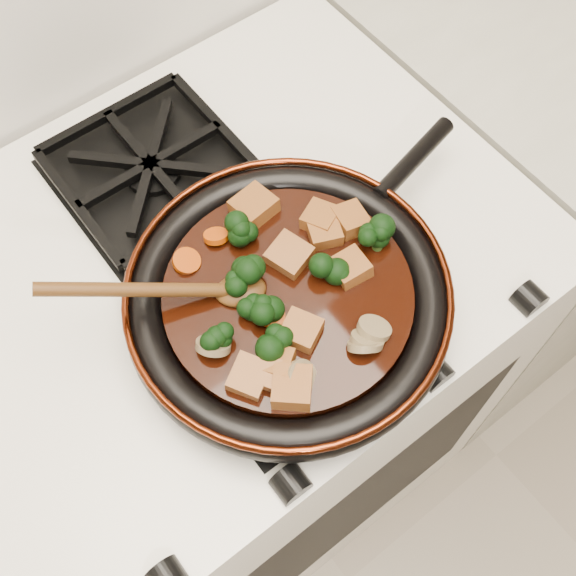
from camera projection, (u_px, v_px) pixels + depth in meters
stove at (238, 381)px, 1.27m from camera, size 0.76×0.60×0.90m
burner_grate_front at (285, 328)px, 0.81m from camera, size 0.23×0.23×0.03m
burner_grate_back at (152, 169)px, 0.92m from camera, size 0.23×0.23×0.03m
skillet at (289, 298)px, 0.80m from camera, size 0.48×0.36×0.05m
braising_sauce at (288, 297)px, 0.79m from camera, size 0.27×0.27×0.02m
tofu_cube_0 at (289, 256)px, 0.79m from camera, size 0.05×0.05×0.03m
tofu_cube_1 at (350, 268)px, 0.79m from camera, size 0.04×0.04×0.03m
tofu_cube_2 at (276, 376)px, 0.73m from camera, size 0.05×0.05×0.02m
tofu_cube_3 at (276, 363)px, 0.74m from camera, size 0.05×0.05×0.03m
tofu_cube_4 at (301, 331)px, 0.75m from camera, size 0.05×0.05×0.02m
tofu_cube_5 at (324, 233)px, 0.81m from camera, size 0.05×0.05×0.02m
tofu_cube_6 at (351, 220)px, 0.82m from camera, size 0.04×0.05×0.03m
tofu_cube_7 at (254, 207)px, 0.82m from camera, size 0.05×0.05×0.03m
tofu_cube_8 at (320, 218)px, 0.82m from camera, size 0.05×0.05×0.03m
tofu_cube_9 at (292, 387)px, 0.72m from camera, size 0.06×0.06×0.03m
tofu_cube_10 at (249, 377)px, 0.73m from camera, size 0.05×0.05×0.02m
broccoli_floret_0 at (238, 234)px, 0.80m from camera, size 0.06×0.06×0.06m
broccoli_floret_1 at (243, 278)px, 0.77m from camera, size 0.07×0.07×0.07m
broccoli_floret_2 at (257, 308)px, 0.76m from camera, size 0.07×0.08×0.06m
broccoli_floret_3 at (274, 343)px, 0.74m from camera, size 0.09×0.09×0.06m
broccoli_floret_4 at (379, 242)px, 0.80m from camera, size 0.07×0.07×0.06m
broccoli_floret_5 at (335, 274)px, 0.78m from camera, size 0.07×0.07×0.07m
broccoli_floret_6 at (219, 342)px, 0.74m from camera, size 0.08×0.08×0.06m
carrot_coin_0 at (278, 365)px, 0.74m from camera, size 0.03×0.03×0.02m
carrot_coin_1 at (187, 261)px, 0.79m from camera, size 0.03×0.03×0.02m
carrot_coin_2 at (295, 382)px, 0.73m from camera, size 0.03×0.03×0.01m
carrot_coin_3 at (216, 236)px, 0.81m from camera, size 0.03×0.03×0.02m
carrot_coin_4 at (272, 315)px, 0.76m from camera, size 0.03×0.03×0.02m
mushroom_slice_0 at (367, 340)px, 0.75m from camera, size 0.05×0.05×0.03m
mushroom_slice_1 at (301, 377)px, 0.73m from camera, size 0.05×0.05×0.03m
mushroom_slice_2 at (213, 346)px, 0.75m from camera, size 0.05×0.05×0.03m
mushroom_slice_3 at (374, 328)px, 0.75m from camera, size 0.05×0.05×0.02m
mushroom_slice_4 at (363, 346)px, 0.75m from camera, size 0.04×0.04×0.03m
wooden_spoon at (188, 290)px, 0.76m from camera, size 0.13×0.09×0.21m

